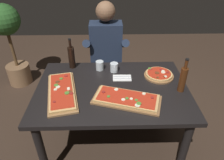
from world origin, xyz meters
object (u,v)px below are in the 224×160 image
Objects in this scene: pizza_rectangular_front at (127,99)px; oil_bottle_amber at (183,79)px; dining_table at (112,96)px; tumbler_near_camera at (100,66)px; tumbler_far_side at (114,68)px; seated_diner at (106,52)px; potted_plant_corner at (9,39)px; wine_bottle_dark at (72,57)px; pizza_round_far at (159,75)px; diner_chair at (106,65)px; pizza_rectangular_left at (62,91)px.

oil_bottle_amber reaches higher than pizza_rectangular_front.
tumbler_near_camera reaches higher than dining_table.
oil_bottle_amber reaches higher than tumbler_near_camera.
tumbler_far_side is 0.07× the size of seated_diner.
pizza_rectangular_front is at bearing -79.36° from tumbler_far_side.
oil_bottle_amber is 0.24× the size of seated_diner.
pizza_rectangular_front is 0.51× the size of potted_plant_corner.
tumbler_near_camera is at bearing 164.24° from tumbler_far_side.
seated_diner is 1.44m from potted_plant_corner.
wine_bottle_dark is 0.24× the size of seated_diner.
pizza_round_far is at bearing -13.05° from wine_bottle_dark.
tumbler_near_camera is 0.61m from diner_chair.
tumbler_near_camera is (0.29, -0.06, -0.08)m from wine_bottle_dark.
wine_bottle_dark is at bearing 169.22° from tumbler_near_camera.
tumbler_far_side is (-0.44, 0.11, 0.02)m from pizza_round_far.
pizza_rectangular_left is at bearing -53.42° from potted_plant_corner.
wine_bottle_dark is 0.31m from tumbler_near_camera.
pizza_rectangular_front is 1.91× the size of oil_bottle_amber.
seated_diner is at bearing -19.59° from potted_plant_corner.
wine_bottle_dark is 1.30m from potted_plant_corner.
potted_plant_corner is (-1.88, 1.04, -0.03)m from pizza_round_far.
dining_table is 0.87m from diner_chair.
potted_plant_corner reaches higher than oil_bottle_amber.
seated_diner is (-0.52, 0.56, -0.02)m from pizza_round_far.
tumbler_far_side is (-0.59, 0.35, -0.09)m from oil_bottle_amber.
oil_bottle_amber is at bearing -30.65° from tumbler_far_side.
dining_table is 4.80× the size of pizza_round_far.
potted_plant_corner is at bearing 145.36° from tumbler_near_camera.
oil_bottle_amber is (0.62, -0.06, 0.22)m from dining_table.
pizza_rectangular_left is at bearing -116.00° from seated_diner.
diner_chair is 0.28m from seated_diner.
seated_diner reaches higher than potted_plant_corner.
tumbler_near_camera is at bearing 152.07° from oil_bottle_amber.
tumbler_far_side reaches higher than pizza_rectangular_left.
pizza_round_far is 0.91m from wine_bottle_dark.
tumbler_near_camera is at bearing 114.48° from pizza_rectangular_front.
wine_bottle_dark is at bearing -135.73° from seated_diner.
wine_bottle_dark is 3.44× the size of tumbler_far_side.
pizza_rectangular_left is at bearing -170.69° from dining_table.
dining_table is 0.32m from tumbler_far_side.
wine_bottle_dark is 3.40× the size of tumbler_near_camera.
wine_bottle_dark is at bearing -39.97° from potted_plant_corner.
pizza_rectangular_front is at bearing -58.92° from dining_table.
pizza_rectangular_front is 0.58m from tumbler_near_camera.
dining_table is at bearing 9.31° from pizza_rectangular_left.
potted_plant_corner is at bearing 140.03° from wine_bottle_dark.
seated_diner is at bearing 100.25° from tumbler_far_side.
pizza_round_far is 3.06× the size of tumbler_near_camera.
potted_plant_corner is (-1.43, 0.93, -0.06)m from tumbler_far_side.
wine_bottle_dark is at bearing 132.45° from pizza_rectangular_front.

